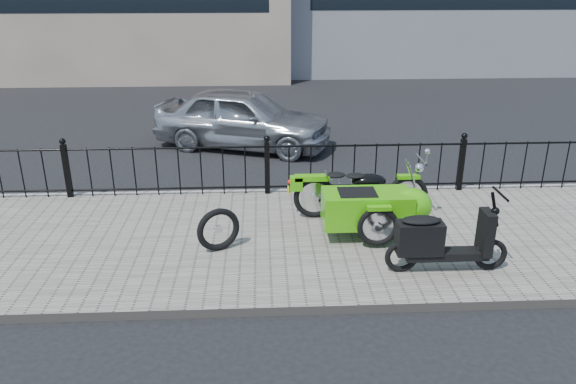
{
  "coord_description": "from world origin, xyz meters",
  "views": [
    {
      "loc": [
        -0.09,
        -8.11,
        3.88
      ],
      "look_at": [
        0.3,
        -0.1,
        0.69
      ],
      "focal_mm": 35.0,
      "sensor_mm": 36.0,
      "label": 1
    }
  ],
  "objects_px": {
    "motorcycle_sidecar": "(377,204)",
    "sedan_car": "(243,118)",
    "scooter": "(439,241)",
    "spare_tire": "(218,230)"
  },
  "relations": [
    {
      "from": "scooter",
      "to": "sedan_car",
      "type": "relative_size",
      "value": 0.41
    },
    {
      "from": "sedan_car",
      "to": "motorcycle_sidecar",
      "type": "bearing_deg",
      "value": -137.81
    },
    {
      "from": "motorcycle_sidecar",
      "to": "scooter",
      "type": "height_order",
      "value": "scooter"
    },
    {
      "from": "motorcycle_sidecar",
      "to": "sedan_car",
      "type": "height_order",
      "value": "sedan_car"
    },
    {
      "from": "motorcycle_sidecar",
      "to": "spare_tire",
      "type": "distance_m",
      "value": 2.4
    },
    {
      "from": "motorcycle_sidecar",
      "to": "sedan_car",
      "type": "bearing_deg",
      "value": 113.33
    },
    {
      "from": "scooter",
      "to": "motorcycle_sidecar",
      "type": "bearing_deg",
      "value": 116.32
    },
    {
      "from": "spare_tire",
      "to": "motorcycle_sidecar",
      "type": "bearing_deg",
      "value": 11.23
    },
    {
      "from": "sedan_car",
      "to": "spare_tire",
      "type": "bearing_deg",
      "value": -163.45
    },
    {
      "from": "motorcycle_sidecar",
      "to": "sedan_car",
      "type": "xyz_separation_m",
      "value": [
        -2.13,
        4.94,
        0.1
      ]
    }
  ]
}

